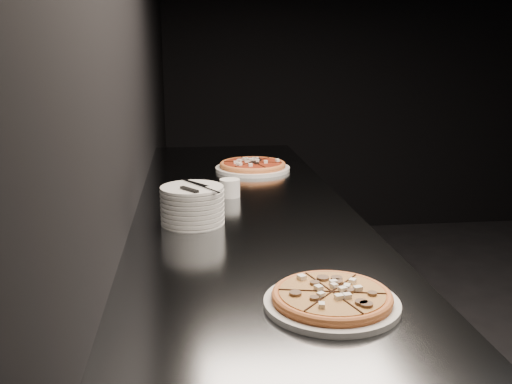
{
  "coord_description": "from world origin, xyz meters",
  "views": [
    {
      "loc": [
        -2.31,
        -1.95,
        1.46
      ],
      "look_at": [
        -2.08,
        0.02,
        0.96
      ],
      "focal_mm": 40.0,
      "sensor_mm": 36.0,
      "label": 1
    }
  ],
  "objects": [
    {
      "name": "pizza_tomato",
      "position": [
        -2.03,
        0.56,
        0.94
      ],
      "size": [
        0.35,
        0.35,
        0.04
      ],
      "rotation": [
        0.0,
        0.0,
        -0.21
      ],
      "color": "silver",
      "rests_on": "counter"
    },
    {
      "name": "ramekin",
      "position": [
        -2.17,
        0.1,
        0.96
      ],
      "size": [
        0.08,
        0.08,
        0.07
      ],
      "color": "silver",
      "rests_on": "counter"
    },
    {
      "name": "wall_left",
      "position": [
        -2.5,
        0.0,
        1.4
      ],
      "size": [
        0.02,
        5.0,
        2.8
      ],
      "primitive_type": "cube",
      "color": "black",
      "rests_on": "floor"
    },
    {
      "name": "pizza_mushroom",
      "position": [
        -2.02,
        -0.85,
        0.94
      ],
      "size": [
        0.31,
        0.31,
        0.03
      ],
      "rotation": [
        0.0,
        0.0,
        -0.21
      ],
      "color": "silver",
      "rests_on": "counter"
    },
    {
      "name": "counter",
      "position": [
        -2.13,
        0.0,
        0.46
      ],
      "size": [
        0.74,
        2.44,
        0.92
      ],
      "color": "slate",
      "rests_on": "floor"
    },
    {
      "name": "cutlery",
      "position": [
        -2.3,
        -0.23,
        1.04
      ],
      "size": [
        0.1,
        0.2,
        0.01
      ],
      "rotation": [
        0.0,
        0.0,
        0.63
      ],
      "color": "#AFB2B6",
      "rests_on": "plate_stack"
    },
    {
      "name": "plate_stack",
      "position": [
        -2.31,
        -0.21,
        0.98
      ],
      "size": [
        0.2,
        0.2,
        0.12
      ],
      "color": "silver",
      "rests_on": "counter"
    },
    {
      "name": "wall_back",
      "position": [
        0.0,
        2.5,
        1.4
      ],
      "size": [
        5.0,
        0.02,
        2.8
      ],
      "primitive_type": "cube",
      "color": "black",
      "rests_on": "floor"
    }
  ]
}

